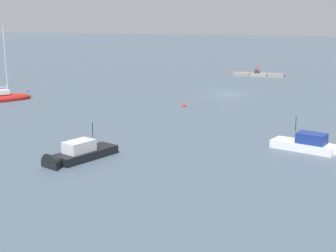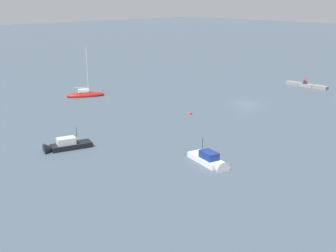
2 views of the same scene
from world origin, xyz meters
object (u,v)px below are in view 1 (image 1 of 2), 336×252
(person_seated_maroon_right, at_px, (256,71))
(motorboat_black_near, at_px, (76,156))
(motorboat_white_mid, at_px, (316,148))
(person_seated_blue_left, at_px, (258,72))
(umbrella_open_red, at_px, (257,67))
(mooring_buoy_far, at_px, (184,106))
(sailboat_red_near, at_px, (4,98))

(person_seated_maroon_right, xyz_separation_m, motorboat_black_near, (1.51, 57.33, -0.54))
(person_seated_maroon_right, height_order, motorboat_white_mid, motorboat_white_mid)
(person_seated_maroon_right, bearing_deg, person_seated_blue_left, 167.97)
(person_seated_blue_left, xyz_separation_m, motorboat_white_mid, (-14.06, 47.98, -0.55))
(umbrella_open_red, distance_m, mooring_buoy_far, 33.93)
(mooring_buoy_far, bearing_deg, sailboat_red_near, 12.03)
(umbrella_open_red, distance_m, sailboat_red_near, 45.96)
(motorboat_black_near, bearing_deg, person_seated_maroon_right, -74.24)
(umbrella_open_red, relative_size, mooring_buoy_far, 2.77)
(person_seated_maroon_right, xyz_separation_m, sailboat_red_near, (24.46, 38.66, -0.54))
(motorboat_black_near, relative_size, mooring_buoy_far, 13.60)
(person_seated_blue_left, height_order, motorboat_white_mid, motorboat_white_mid)
(motorboat_black_near, xyz_separation_m, motorboat_white_mid, (-16.12, -9.17, -0.00))
(mooring_buoy_far, bearing_deg, person_seated_maroon_right, -92.76)
(umbrella_open_red, distance_m, motorboat_white_mid, 50.32)
(umbrella_open_red, bearing_deg, motorboat_black_near, 88.21)
(person_seated_maroon_right, bearing_deg, mooring_buoy_far, 93.02)
(person_seated_maroon_right, relative_size, umbrella_open_red, 0.58)
(umbrella_open_red, relative_size, motorboat_black_near, 0.20)
(motorboat_white_mid, bearing_deg, mooring_buoy_far, -117.15)
(motorboat_white_mid, relative_size, mooring_buoy_far, 13.54)
(motorboat_white_mid, bearing_deg, person_seated_maroon_right, -148.77)
(person_seated_blue_left, bearing_deg, sailboat_red_near, 62.75)
(person_seated_blue_left, relative_size, motorboat_white_mid, 0.12)
(sailboat_red_near, bearing_deg, motorboat_white_mid, 14.81)
(person_seated_blue_left, xyz_separation_m, umbrella_open_red, (0.27, -0.23, 0.84))
(person_seated_blue_left, bearing_deg, mooring_buoy_far, 92.06)
(sailboat_red_near, height_order, motorboat_white_mid, sailboat_red_near)
(umbrella_open_red, height_order, mooring_buoy_far, umbrella_open_red)
(umbrella_open_red, height_order, sailboat_red_near, sailboat_red_near)
(umbrella_open_red, distance_m, motorboat_black_near, 57.43)
(umbrella_open_red, height_order, motorboat_white_mid, motorboat_white_mid)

